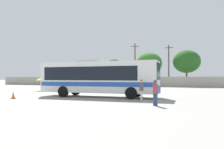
{
  "coord_description": "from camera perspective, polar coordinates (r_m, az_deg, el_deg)",
  "views": [
    {
      "loc": [
        8.67,
        -19.43,
        1.83
      ],
      "look_at": [
        0.58,
        0.89,
        2.15
      ],
      "focal_mm": 35.33,
      "sensor_mm": 36.0,
      "label": 1
    }
  ],
  "objects": [
    {
      "name": "ground_plane",
      "position": [
        30.73,
        5.3,
        -4.26
      ],
      "size": [
        300.0,
        300.0,
        0.0
      ],
      "primitive_type": "plane",
      "color": "gray"
    },
    {
      "name": "vendor_umbrella_near_gate_yellow",
      "position": [
        32.07,
        -16.95,
        -0.91
      ],
      "size": [
        2.35,
        2.35,
        2.13
      ],
      "color": "gray",
      "rests_on": "ground_plane"
    },
    {
      "name": "traffic_cone_on_apron",
      "position": [
        21.21,
        -24.17,
        -4.89
      ],
      "size": [
        0.36,
        0.36,
        0.64
      ],
      "color": "black",
      "rests_on": "ground_plane"
    },
    {
      "name": "attendant_by_bus_door",
      "position": [
        17.71,
        7.62,
        -3.68
      ],
      "size": [
        0.38,
        0.38,
        1.67
      ],
      "color": "silver",
      "rests_on": "ground_plane"
    },
    {
      "name": "parked_car_leftmost_black",
      "position": [
        44.03,
        -1.63,
        -2.24
      ],
      "size": [
        4.36,
        2.1,
        1.43
      ],
      "color": "black",
      "rests_on": "ground_plane"
    },
    {
      "name": "roadside_tree_left",
      "position": [
        54.5,
        0.59,
        2.34
      ],
      "size": [
        3.7,
        3.7,
        6.46
      ],
      "color": "brown",
      "rests_on": "ground_plane"
    },
    {
      "name": "perimeter_wall",
      "position": [
        45.43,
        10.71,
        -1.85
      ],
      "size": [
        80.0,
        0.3,
        2.05
      ],
      "primitive_type": "cube",
      "color": "#9E998C",
      "rests_on": "ground_plane"
    },
    {
      "name": "utility_pole_near",
      "position": [
        49.0,
        5.97,
        2.73
      ],
      "size": [
        1.8,
        0.24,
        9.4
      ],
      "color": "#4C3823",
      "rests_on": "ground_plane"
    },
    {
      "name": "passenger_waiting_on_apron",
      "position": [
        14.66,
        11.14,
        -4.29
      ],
      "size": [
        0.36,
        0.36,
        1.66
      ],
      "color": "#33476B",
      "rests_on": "ground_plane"
    },
    {
      "name": "utility_pole_far",
      "position": [
        48.86,
        14.48,
        2.47
      ],
      "size": [
        1.8,
        0.24,
        8.9
      ],
      "color": "#4C3823",
      "rests_on": "ground_plane"
    },
    {
      "name": "parked_car_second_silver",
      "position": [
        42.58,
        6.2,
        -2.27
      ],
      "size": [
        4.43,
        2.22,
        1.46
      ],
      "color": "#B7BABF",
      "rests_on": "ground_plane"
    },
    {
      "name": "roadside_tree_midleft",
      "position": [
        51.18,
        9.54,
        2.85
      ],
      "size": [
        5.93,
        5.93,
        7.65
      ],
      "color": "brown",
      "rests_on": "ground_plane"
    },
    {
      "name": "roadside_tree_midright",
      "position": [
        49.27,
        18.74,
        3.19
      ],
      "size": [
        5.69,
        5.69,
        7.69
      ],
      "color": "brown",
      "rests_on": "ground_plane"
    },
    {
      "name": "coach_bus_white_blue",
      "position": [
        21.17,
        -3.82,
        -0.66
      ],
      "size": [
        11.47,
        3.15,
        3.56
      ],
      "color": "white",
      "rests_on": "ground_plane"
    }
  ]
}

